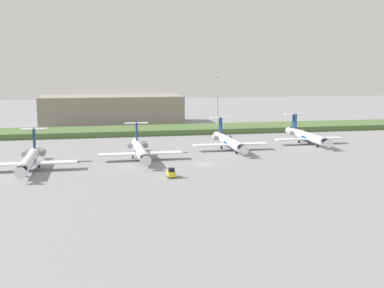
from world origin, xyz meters
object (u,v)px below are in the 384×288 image
object	(u,v)px
regional_jet_second	(140,150)
antenna_mast	(217,109)
regional_jet_fourth	(307,136)
baggage_tug	(171,173)
regional_jet_nearest	(30,159)
regional_jet_third	(229,141)
safety_cone_front_marker	(324,152)

from	to	relation	value
regional_jet_second	antenna_mast	distance (m)	63.24
regional_jet_fourth	baggage_tug	bearing A→B (deg)	-142.24
baggage_tug	regional_jet_fourth	bearing A→B (deg)	37.76
regional_jet_nearest	regional_jet_third	xyz separation A→B (m)	(56.18, 18.57, 0.00)
antenna_mast	safety_cone_front_marker	size ratio (longest dim) A/B	39.08
baggage_tug	regional_jet_third	bearing A→B (deg)	55.48
regional_jet_third	antenna_mast	size ratio (longest dim) A/B	1.44
regional_jet_second	regional_jet_fourth	xyz separation A→B (m)	(56.87, 16.69, 0.00)
regional_jet_nearest	antenna_mast	xyz separation A→B (m)	(63.19, 60.26, 6.41)
regional_jet_second	regional_jet_nearest	bearing A→B (deg)	-163.68
regional_jet_third	regional_jet_fourth	world-z (taller)	same
regional_jet_nearest	regional_jet_fourth	world-z (taller)	same
regional_jet_fourth	baggage_tug	distance (m)	65.72
regional_jet_nearest	safety_cone_front_marker	size ratio (longest dim) A/B	56.36
regional_jet_nearest	regional_jet_second	bearing A→B (deg)	16.32
antenna_mast	regional_jet_second	bearing A→B (deg)	-124.12
regional_jet_fourth	antenna_mast	bearing A→B (deg)	121.37
regional_jet_second	baggage_tug	size ratio (longest dim) A/B	9.69
antenna_mast	safety_cone_front_marker	bearing A→B (deg)	-70.78
regional_jet_third	regional_jet_fourth	xyz separation A→B (m)	(28.59, 6.29, 0.00)
regional_jet_third	regional_jet_nearest	bearing A→B (deg)	-161.71
regional_jet_nearest	regional_jet_third	world-z (taller)	same
regional_jet_third	antenna_mast	world-z (taller)	antenna_mast
regional_jet_second	regional_jet_third	distance (m)	30.14
regional_jet_nearest	regional_jet_fourth	xyz separation A→B (m)	(84.77, 24.86, 0.00)
regional_jet_nearest	regional_jet_fourth	size ratio (longest dim) A/B	1.00
baggage_tug	safety_cone_front_marker	bearing A→B (deg)	24.35
regional_jet_fourth	regional_jet_nearest	bearing A→B (deg)	-163.66
regional_jet_nearest	safety_cone_front_marker	distance (m)	82.14
regional_jet_nearest	regional_jet_second	world-z (taller)	same
regional_jet_third	baggage_tug	distance (m)	41.23
antenna_mast	safety_cone_front_marker	world-z (taller)	antenna_mast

